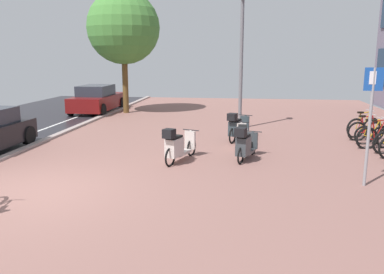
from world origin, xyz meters
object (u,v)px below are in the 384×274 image
at_px(bicycle_rack_04, 377,138).
at_px(scooter_mid, 245,145).
at_px(lamp_post, 241,55).
at_px(scooter_near, 237,128).
at_px(parking_sign, 370,115).
at_px(bicycle_rack_07, 364,127).
at_px(scooter_far, 242,136).
at_px(scooter_extra, 177,146).
at_px(bicycle_rack_06, 366,131).
at_px(bicycle_rack_05, 373,135).
at_px(parked_car_far, 97,99).
at_px(street_tree, 123,28).

bearing_deg(bicycle_rack_04, scooter_mid, -153.61).
relative_size(bicycle_rack_04, lamp_post, 0.27).
relative_size(scooter_near, parking_sign, 0.64).
bearing_deg(bicycle_rack_07, scooter_far, -151.20).
distance_m(scooter_extra, parking_sign, 4.92).
xyz_separation_m(bicycle_rack_06, scooter_extra, (-6.02, -3.72, 0.13)).
height_order(scooter_near, scooter_mid, scooter_near).
bearing_deg(scooter_near, bicycle_rack_06, 8.41).
height_order(bicycle_rack_07, scooter_far, bicycle_rack_07).
bearing_deg(bicycle_rack_06, bicycle_rack_05, -85.27).
relative_size(bicycle_rack_05, scooter_near, 0.74).
distance_m(scooter_far, lamp_post, 4.36).
relative_size(bicycle_rack_07, lamp_post, 0.25).
relative_size(scooter_mid, parking_sign, 0.60).
bearing_deg(parking_sign, scooter_far, 129.91).
xyz_separation_m(bicycle_rack_05, scooter_extra, (-6.07, -3.11, 0.14)).
relative_size(bicycle_rack_06, scooter_extra, 0.75).
relative_size(bicycle_rack_04, bicycle_rack_05, 1.11).
bearing_deg(parked_car_far, street_tree, -5.08).
distance_m(bicycle_rack_05, scooter_mid, 5.00).
bearing_deg(bicycle_rack_07, bicycle_rack_06, -98.59).
distance_m(scooter_mid, parked_car_far, 11.87).
bearing_deg(scooter_extra, street_tree, 114.86).
xyz_separation_m(bicycle_rack_07, scooter_extra, (-6.12, -4.33, 0.11)).
distance_m(scooter_near, scooter_mid, 2.65).
bearing_deg(scooter_extra, scooter_far, 47.80).
distance_m(parking_sign, lamp_post, 7.61).
height_order(scooter_near, street_tree, street_tree).
height_order(scooter_mid, lamp_post, lamp_post).
height_order(bicycle_rack_04, parked_car_far, parked_car_far).
xyz_separation_m(scooter_near, parking_sign, (2.99, -4.48, 1.16)).
xyz_separation_m(bicycle_rack_04, bicycle_rack_07, (0.10, 1.84, -0.00)).
height_order(bicycle_rack_04, bicycle_rack_07, same).
xyz_separation_m(bicycle_rack_05, parked_car_far, (-11.98, 6.30, 0.33)).
height_order(bicycle_rack_07, scooter_mid, scooter_mid).
distance_m(bicycle_rack_07, lamp_post, 5.31).
relative_size(bicycle_rack_04, scooter_extra, 0.80).
bearing_deg(scooter_near, scooter_far, -80.62).
relative_size(scooter_extra, street_tree, 0.29).
distance_m(bicycle_rack_07, parked_car_far, 13.06).
relative_size(scooter_extra, lamp_post, 0.33).
bearing_deg(lamp_post, scooter_far, -87.93).
bearing_deg(bicycle_rack_07, parked_car_far, 157.10).
height_order(bicycle_rack_06, parked_car_far, parked_car_far).
distance_m(bicycle_rack_06, lamp_post, 5.41).
height_order(parking_sign, street_tree, street_tree).
bearing_deg(scooter_near, bicycle_rack_04, -7.26).
xyz_separation_m(scooter_mid, scooter_extra, (-1.85, -0.43, 0.00)).
bearing_deg(street_tree, scooter_extra, -65.14).
bearing_deg(scooter_near, bicycle_rack_05, 0.59).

